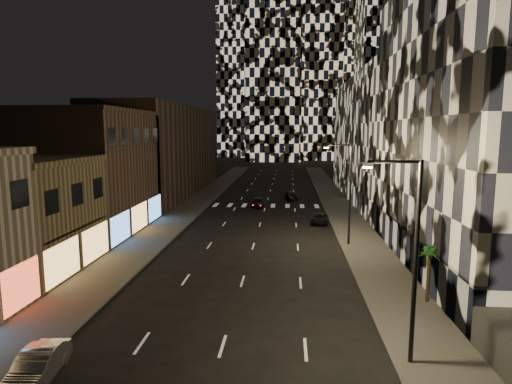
% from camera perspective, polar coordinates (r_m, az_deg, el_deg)
% --- Properties ---
extents(sidewalk_left, '(4.00, 120.00, 0.15)m').
position_cam_1_polar(sidewalk_left, '(60.56, -8.19, -1.61)').
color(sidewalk_left, '#47443F').
rests_on(sidewalk_left, ground).
extents(sidewalk_right, '(4.00, 120.00, 0.15)m').
position_cam_1_polar(sidewalk_right, '(59.52, 10.97, -1.85)').
color(sidewalk_right, '#47443F').
rests_on(sidewalk_right, ground).
extents(curb_left, '(0.20, 120.00, 0.15)m').
position_cam_1_polar(curb_left, '(60.14, -6.23, -1.64)').
color(curb_left, '#4C4C47').
rests_on(curb_left, ground).
extents(curb_right, '(0.20, 120.00, 0.15)m').
position_cam_1_polar(curb_right, '(59.32, 8.96, -1.83)').
color(curb_right, '#4C4C47').
rests_on(curb_right, ground).
extents(retail_tan, '(10.00, 10.00, 8.00)m').
position_cam_1_polar(retail_tan, '(36.03, -29.67, -3.01)').
color(retail_tan, '#736345').
rests_on(retail_tan, ground).
extents(retail_brown, '(10.00, 15.00, 12.00)m').
position_cam_1_polar(retail_brown, '(46.51, -21.27, 2.31)').
color(retail_brown, '#4D382B').
rests_on(retail_brown, ground).
extents(retail_filler_left, '(10.00, 40.00, 14.00)m').
position_cam_1_polar(retail_filler_left, '(71.20, -12.08, 5.37)').
color(retail_filler_left, '#4D382B').
rests_on(retail_filler_left, ground).
extents(midrise_base, '(0.60, 25.00, 3.00)m').
position_cam_1_polar(midrise_base, '(35.13, 19.55, -6.84)').
color(midrise_base, '#383838').
rests_on(midrise_base, ground).
extents(midrise_filler_right, '(16.00, 40.00, 18.00)m').
position_cam_1_polar(midrise_filler_right, '(67.39, 19.03, 6.65)').
color(midrise_filler_right, '#232326').
rests_on(midrise_filler_right, ground).
extents(tower_right_mid, '(20.00, 20.00, 100.00)m').
position_cam_1_polar(tower_right_mid, '(151.99, 17.79, 23.00)').
color(tower_right_mid, black).
rests_on(tower_right_mid, ground).
extents(tower_left_back, '(24.00, 24.00, 120.00)m').
position_cam_1_polar(tower_left_back, '(180.82, -0.64, 24.19)').
color(tower_left_back, black).
rests_on(tower_left_back, ground).
extents(tower_center_low, '(18.00, 18.00, 95.00)m').
position_cam_1_polar(tower_center_low, '(152.89, 2.52, 22.31)').
color(tower_center_low, black).
rests_on(tower_center_low, ground).
extents(streetlight_near, '(2.55, 0.25, 9.00)m').
position_cam_1_polar(streetlight_near, '(19.61, 19.92, -7.05)').
color(streetlight_near, black).
rests_on(streetlight_near, sidewalk_right).
extents(streetlight_far, '(2.55, 0.25, 9.00)m').
position_cam_1_polar(streetlight_far, '(38.90, 12.10, 0.68)').
color(streetlight_far, black).
rests_on(streetlight_far, sidewalk_right).
extents(car_silver_parked, '(1.79, 4.09, 1.31)m').
position_cam_1_polar(car_silver_parked, '(21.14, -27.18, -20.05)').
color(car_silver_parked, '#96969B').
rests_on(car_silver_parked, ground).
extents(car_dark_midlane, '(1.69, 3.98, 1.34)m').
position_cam_1_polar(car_dark_midlane, '(57.80, 0.24, -1.39)').
color(car_dark_midlane, black).
rests_on(car_dark_midlane, ground).
extents(car_dark_oncoming, '(2.10, 4.30, 1.21)m').
position_cam_1_polar(car_dark_oncoming, '(64.86, 4.68, -0.42)').
color(car_dark_oncoming, black).
rests_on(car_dark_oncoming, ground).
extents(car_dark_rightlane, '(2.25, 4.04, 1.07)m').
position_cam_1_polar(car_dark_rightlane, '(48.39, 8.50, -3.55)').
color(car_dark_rightlane, black).
rests_on(car_dark_rightlane, ground).
extents(palm_tree, '(1.75, 1.71, 3.42)m').
position_cam_1_polar(palm_tree, '(27.60, 22.14, -7.90)').
color(palm_tree, '#47331E').
rests_on(palm_tree, sidewalk_right).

